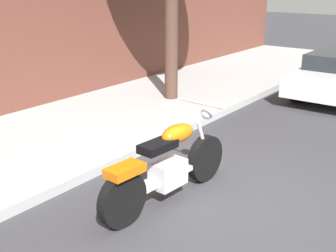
{
  "coord_description": "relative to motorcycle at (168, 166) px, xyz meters",
  "views": [
    {
      "loc": [
        -4.21,
        -2.36,
        2.63
      ],
      "look_at": [
        -0.37,
        0.55,
        0.98
      ],
      "focal_mm": 46.34,
      "sensor_mm": 36.0,
      "label": 1
    }
  ],
  "objects": [
    {
      "name": "ground_plane",
      "position": [
        0.37,
        -0.55,
        -0.46
      ],
      "size": [
        60.0,
        60.0,
        0.0
      ],
      "primitive_type": "plane",
      "color": "#38383D"
    },
    {
      "name": "sidewalk",
      "position": [
        0.37,
        2.79,
        -0.39
      ],
      "size": [
        23.3,
        3.18,
        0.14
      ],
      "primitive_type": "cube",
      "color": "#AAAAAA",
      "rests_on": "ground"
    },
    {
      "name": "motorcycle",
      "position": [
        0.0,
        0.0,
        0.0
      ],
      "size": [
        2.17,
        0.7,
        1.14
      ],
      "color": "black",
      "rests_on": "ground"
    }
  ]
}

